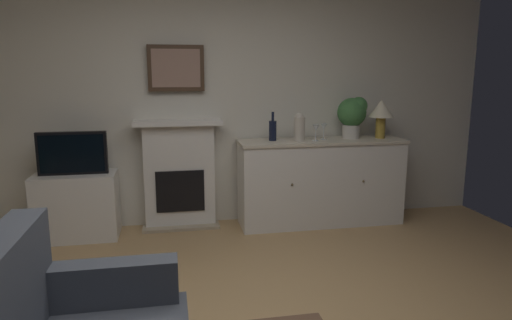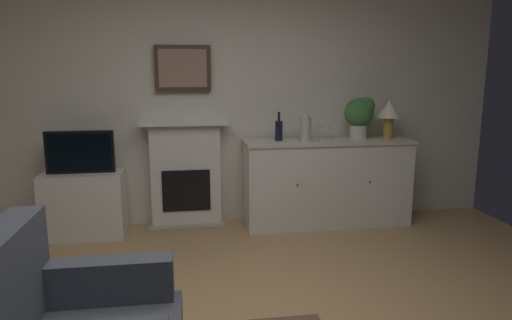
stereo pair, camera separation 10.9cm
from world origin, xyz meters
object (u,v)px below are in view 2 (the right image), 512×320
Objects in this scene: table_lamp at (389,112)px; vase_decorative at (306,127)px; sideboard_cabinet at (327,182)px; wine_bottle at (279,130)px; wine_glass_center at (330,128)px; tv_set at (80,152)px; framed_picture at (183,68)px; wine_glass_left at (322,129)px; tv_cabinet at (84,204)px; potted_plant_small at (360,114)px; fireplace_unit at (186,173)px.

vase_decorative is (-0.89, -0.05, -0.14)m from table_lamp.
sideboard_cabinet is 5.91× the size of wine_bottle.
wine_glass_center is 0.27× the size of tv_set.
wine_bottle is at bearing 160.21° from vase_decorative.
table_lamp is (0.64, 0.00, 0.72)m from sideboard_cabinet.
table_lamp is (2.08, -0.22, -0.44)m from framed_picture.
tv_cabinet is (-2.33, 0.07, -0.69)m from wine_glass_left.
table_lamp is at bearing -6.10° from framed_picture.
wine_glass_left is 1.00× the size of wine_glass_center.
potted_plant_small is at bearing 9.04° from vase_decorative.
fireplace_unit is at bearing 10.77° from tv_set.
sideboard_cabinet is at bearing 0.19° from tv_set.
wine_bottle is 0.39× the size of tv_cabinet.
table_lamp reaches higher than vase_decorative.
tv_cabinet is (-2.44, -0.00, -0.69)m from wine_glass_center.
vase_decorative is at bearing -166.26° from wine_glass_center.
tv_set is (-1.91, -0.05, -0.17)m from wine_bottle.
potted_plant_small reaches higher than vase_decorative.
fireplace_unit is 2.56× the size of potted_plant_small.
fireplace_unit is 1.46m from sideboard_cabinet.
wine_glass_left is at bearing -1.77° from tv_cabinet.
table_lamp is 2.42× the size of wine_glass_center.
sideboard_cabinet is at bearing -8.77° from framed_picture.
vase_decorative is (1.19, -0.27, -0.58)m from framed_picture.
wine_glass_left is at bearing -13.08° from wine_bottle.
sideboard_cabinet is at bearing 11.19° from vase_decorative.
vase_decorative is 2.28m from tv_cabinet.
tv_set reaches higher than sideboard_cabinet.
potted_plant_small reaches higher than tv_set.
table_lamp is at bearing 4.50° from wine_glass_left.
fireplace_unit is 1.06m from framed_picture.
sideboard_cabinet is at bearing -172.54° from potted_plant_small.
table_lamp is 0.90m from vase_decorative.
wine_glass_left is 0.46m from potted_plant_small.
wine_bottle is (-1.15, 0.04, -0.17)m from table_lamp.
fireplace_unit is at bearing 175.78° from potted_plant_small.
wine_glass_left reaches higher than tv_set.
potted_plant_small is (0.85, 0.00, 0.15)m from wine_bottle.
potted_plant_small is at bearing 0.30° from wine_bottle.
table_lamp is at bearing -2.05° from wine_bottle.
fireplace_unit is 1.30m from vase_decorative.
wine_glass_left is at bearing -175.50° from table_lamp.
framed_picture is 0.32× the size of sideboard_cabinet.
potted_plant_small is (2.76, 0.03, 0.83)m from tv_cabinet.
table_lamp is 1.42× the size of vase_decorative.
framed_picture is 1.60m from wine_glass_center.
framed_picture is 2.14m from table_lamp.
tv_cabinet is at bearing 178.23° from wine_glass_left.
wine_bottle is at bearing 175.37° from sideboard_cabinet.
framed_picture is 1.51m from wine_glass_left.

